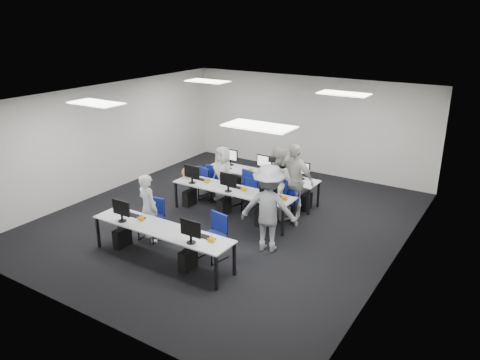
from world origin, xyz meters
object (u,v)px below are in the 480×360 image
Objects in this scene: chair_2 at (209,189)px; student_0 at (148,208)px; chair_5 at (209,187)px; student_1 at (277,182)px; desk_mid at (232,191)px; chair_1 at (213,245)px; chair_7 at (281,202)px; photographer at (269,208)px; chair_6 at (254,196)px; desk_front at (161,230)px; chair_4 at (287,208)px; chair_3 at (243,196)px; student_2 at (223,174)px; student_3 at (293,181)px; chair_0 at (152,226)px.

chair_2 is 2.78m from student_0.
student_1 is (2.18, -0.16, 0.62)m from chair_5.
desk_mid is 1.53m from chair_5.
chair_1 is at bearing -56.72° from chair_2.
chair_7 is 2.04m from photographer.
student_1 is at bearing -5.03° from chair_2.
chair_6 is 0.84m from chair_7.
chair_1 is at bearing -162.59° from student_0.
student_0 is (0.33, -2.72, 0.49)m from chair_2.
chair_2 is (-1.17, 3.25, -0.39)m from desk_front.
chair_4 is 0.53× the size of student_1.
chair_3 is at bearing 172.30° from chair_4.
chair_3 is 0.64× the size of student_2.
photographer is at bearing 125.57° from student_1.
chair_6 is 0.54× the size of student_2.
chair_4 is at bearing -171.10° from student_1.
chair_5 is at bearing 171.28° from chair_7.
chair_6 is at bearing 114.40° from chair_1.
student_2 reaches higher than chair_6.
chair_1 is 0.51× the size of student_3.
desk_front is 2.60m from desk_mid.
photographer is (0.66, -1.82, 0.64)m from chair_7.
chair_6 is (0.09, 3.50, -0.42)m from desk_front.
desk_front is 3.34× the size of chair_4.
chair_2 is (-1.17, 0.65, -0.39)m from desk_mid.
student_3 reaches higher than chair_2.
chair_7 is 3.40m from student_0.
chair_2 reaches higher than chair_5.
student_1 reaches higher than desk_front.
student_2 reaches higher than chair_1.
student_2 is (-0.70, 0.12, 0.45)m from chair_3.
chair_0 is at bearing 143.26° from desk_front.
student_2 is at bearing 11.62° from chair_2.
chair_1 is (0.81, -1.97, -0.38)m from desk_mid.
student_1 is at bearing 74.04° from desk_front.
chair_7 is 0.65× the size of student_2.
chair_0 reaches higher than chair_6.
chair_7 reaches higher than chair_1.
photographer reaches higher than chair_6.
student_3 is at bearing -9.70° from chair_6.
student_3 is (2.40, 0.18, 0.64)m from chair_2.
photographer reaches higher than chair_4.
desk_front is 3.32× the size of chair_3.
student_0 is (-0.93, -2.97, 0.52)m from chair_6.
photographer reaches higher than chair_0.
photographer is at bearing 17.63° from chair_0.
chair_3 is 1.01× the size of chair_4.
chair_4 reaches higher than desk_front.
desk_front is at bearing -90.00° from desk_mid.
student_2 is at bearing 169.70° from chair_4.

